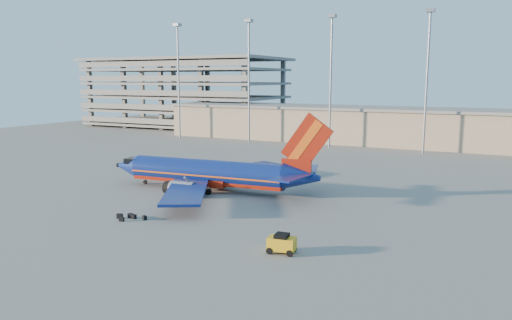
# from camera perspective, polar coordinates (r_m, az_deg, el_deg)

# --- Properties ---
(ground) EXTENTS (220.00, 220.00, 0.00)m
(ground) POSITION_cam_1_polar(r_m,az_deg,el_deg) (67.95, 0.20, -3.57)
(ground) COLOR slate
(ground) RESTS_ON ground
(terminal_building) EXTENTS (122.00, 16.00, 8.50)m
(terminal_building) POSITION_cam_1_polar(r_m,az_deg,el_deg) (119.48, 17.08, 3.69)
(terminal_building) COLOR gray
(terminal_building) RESTS_ON ground
(parking_garage) EXTENTS (62.00, 32.00, 21.40)m
(parking_garage) POSITION_cam_1_polar(r_m,az_deg,el_deg) (161.73, -8.00, 8.00)
(parking_garage) COLOR slate
(parking_garage) RESTS_ON ground
(light_mast_row) EXTENTS (101.60, 1.60, 28.65)m
(light_mast_row) POSITION_cam_1_polar(r_m,az_deg,el_deg) (108.20, 13.69, 10.32)
(light_mast_row) COLOR gray
(light_mast_row) RESTS_ON ground
(aircraft_main) EXTENTS (32.47, 31.15, 10.99)m
(aircraft_main) POSITION_cam_1_polar(r_m,az_deg,el_deg) (68.17, -5.01, -1.55)
(aircraft_main) COLOR navy
(aircraft_main) RESTS_ON ground
(baggage_tug) EXTENTS (2.57, 1.72, 1.74)m
(baggage_tug) POSITION_cam_1_polar(r_m,az_deg,el_deg) (44.26, 2.96, -9.46)
(baggage_tug) COLOR gold
(baggage_tug) RESTS_ON ground
(luggage_pile) EXTENTS (3.39, 2.05, 0.52)m
(luggage_pile) POSITION_cam_1_polar(r_m,az_deg,el_deg) (56.38, -14.25, -6.31)
(luggage_pile) COLOR black
(luggage_pile) RESTS_ON ground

